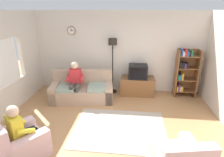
{
  "coord_description": "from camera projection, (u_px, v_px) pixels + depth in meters",
  "views": [
    {
      "loc": [
        0.48,
        -3.57,
        2.72
      ],
      "look_at": [
        -0.01,
        0.83,
        1.06
      ],
      "focal_mm": 29.8,
      "sensor_mm": 36.0,
      "label": 1
    }
  ],
  "objects": [
    {
      "name": "person_on_couch",
      "position": [
        75.0,
        80.0,
        5.65
      ],
      "size": [
        0.55,
        0.57,
        1.24
      ],
      "color": "red",
      "rests_on": "ground_plane"
    },
    {
      "name": "person_in_left_armchair",
      "position": [
        21.0,
        128.0,
        3.51
      ],
      "size": [
        0.62,
        0.64,
        1.12
      ],
      "color": "yellow",
      "rests_on": "ground_plane"
    },
    {
      "name": "back_wall_assembly",
      "position": [
        118.0,
        52.0,
        6.33
      ],
      "size": [
        6.2,
        0.17,
        2.7
      ],
      "color": "silver",
      "rests_on": "ground_plane"
    },
    {
      "name": "couch",
      "position": [
        82.0,
        90.0,
        5.87
      ],
      "size": [
        2.0,
        1.13,
        0.9
      ],
      "color": "tan",
      "rests_on": "ground_plane"
    },
    {
      "name": "armchair_near_window",
      "position": [
        19.0,
        144.0,
        3.56
      ],
      "size": [
        1.16,
        1.18,
        0.9
      ],
      "color": "beige",
      "rests_on": "ground_plane"
    },
    {
      "name": "area_rug",
      "position": [
        120.0,
        128.0,
        4.5
      ],
      "size": [
        2.2,
        1.7,
        0.01
      ],
      "primitive_type": "cube",
      "color": "#AD9E8E",
      "rests_on": "ground_plane"
    },
    {
      "name": "tv",
      "position": [
        138.0,
        72.0,
        6.04
      ],
      "size": [
        0.6,
        0.49,
        0.44
      ],
      "color": "black",
      "rests_on": "tv_stand"
    },
    {
      "name": "bookshelf",
      "position": [
        185.0,
        71.0,
        5.96
      ],
      "size": [
        0.68,
        0.36,
        1.58
      ],
      "color": "brown",
      "rests_on": "ground_plane"
    },
    {
      "name": "tv_stand",
      "position": [
        137.0,
        86.0,
        6.25
      ],
      "size": [
        1.1,
        0.56,
        0.6
      ],
      "color": "brown",
      "rests_on": "ground_plane"
    },
    {
      "name": "floor_lamp",
      "position": [
        113.0,
        51.0,
        6.02
      ],
      "size": [
        0.28,
        0.28,
        1.85
      ],
      "color": "black",
      "rests_on": "ground_plane"
    },
    {
      "name": "ground_plane",
      "position": [
        109.0,
        134.0,
        4.33
      ],
      "size": [
        12.0,
        12.0,
        0.0
      ],
      "primitive_type": "plane",
      "color": "#B27F51"
    }
  ]
}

